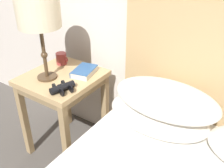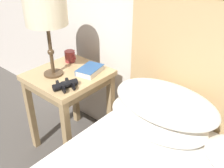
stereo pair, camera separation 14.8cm
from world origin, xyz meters
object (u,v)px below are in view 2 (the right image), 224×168
at_px(nightstand, 69,85).
at_px(table_lamp, 46,11).
at_px(binoculars_pair, 65,85).
at_px(coffee_mug, 70,56).
at_px(book_on_nightstand, 90,70).

relative_size(nightstand, table_lamp, 1.19).
distance_m(table_lamp, binoculars_pair, 0.46).
height_order(binoculars_pair, coffee_mug, coffee_mug).
bearing_deg(nightstand, binoculars_pair, -44.68).
distance_m(nightstand, binoculars_pair, 0.24).
distance_m(table_lamp, book_on_nightstand, 0.48).
height_order(table_lamp, book_on_nightstand, table_lamp).
height_order(nightstand, binoculars_pair, binoculars_pair).
relative_size(table_lamp, binoculars_pair, 3.26).
bearing_deg(book_on_nightstand, binoculars_pair, -82.77).
bearing_deg(nightstand, coffee_mug, 132.74).
xyz_separation_m(nightstand, book_on_nightstand, (0.11, 0.10, 0.12)).
distance_m(table_lamp, coffee_mug, 0.45).
xyz_separation_m(book_on_nightstand, coffee_mug, (-0.24, 0.03, 0.02)).
xyz_separation_m(binoculars_pair, coffee_mug, (-0.27, 0.28, 0.02)).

